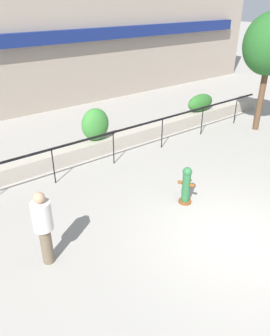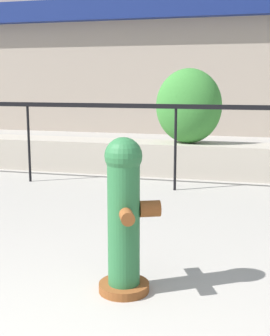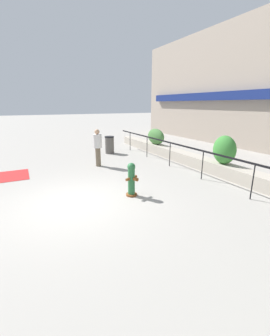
# 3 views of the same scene
# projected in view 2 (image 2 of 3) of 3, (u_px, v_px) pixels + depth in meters

# --- Properties ---
(planter_wall_low) EXTENTS (18.00, 0.70, 0.50)m
(planter_wall_low) POSITION_uv_depth(u_px,v_px,m) (188.00, 159.00, 7.30)
(planter_wall_low) COLOR #ADA393
(planter_wall_low) RESTS_ON ground
(fence_railing_segment) EXTENTS (15.00, 0.05, 1.15)m
(fence_railing_segment) POSITION_uv_depth(u_px,v_px,m) (176.00, 114.00, 6.11)
(fence_railing_segment) COLOR black
(fence_railing_segment) RESTS_ON ground
(hedge_bush_1) EXTENTS (1.01, 0.70, 1.14)m
(hedge_bush_1) POSITION_uv_depth(u_px,v_px,m) (189.00, 106.00, 7.15)
(hedge_bush_1) COLOR #387F33
(hedge_bush_1) RESTS_ON planter_wall_low
(fire_hydrant) EXTENTS (0.48, 0.47, 1.08)m
(fire_hydrant) POSITION_uv_depth(u_px,v_px,m) (124.00, 215.00, 3.16)
(fire_hydrant) COLOR brown
(fire_hydrant) RESTS_ON ground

